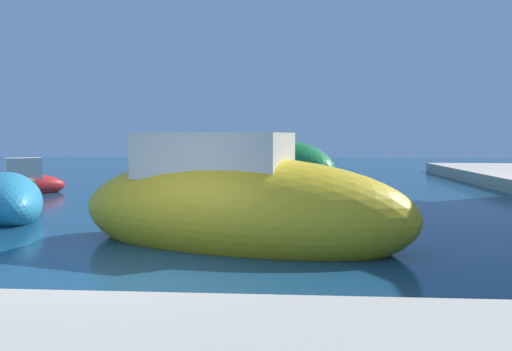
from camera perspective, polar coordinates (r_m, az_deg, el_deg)
The scene contains 7 objects.
ground at distance 7.42m, azimuth -15.72°, elevation -11.39°, with size 80.00×80.00×0.00m, color navy.
quay_promenade at distance 6.85m, azimuth 20.05°, elevation -10.68°, with size 44.00×32.00×0.50m.
moored_boat_1 at distance 14.16m, azimuth -26.24°, elevation -2.52°, with size 3.69×4.35×1.42m.
moored_boat_2 at distance 9.39m, azimuth -2.17°, elevation -3.65°, with size 6.88×3.99×2.54m.
moored_boat_3 at distance 20.38m, azimuth 2.36°, elevation 0.73°, with size 6.03×6.81×2.42m.
moored_boat_7 at distance 15.88m, azimuth -10.06°, elevation -1.68°, with size 3.06×3.26×1.15m.
moored_boat_9 at distance 19.33m, azimuth -25.30°, elevation -0.85°, with size 3.24×2.57×1.45m.
Camera 1 is at (2.44, -6.72, 2.01)m, focal length 35.47 mm.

